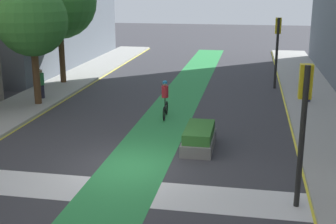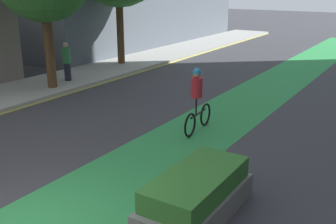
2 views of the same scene
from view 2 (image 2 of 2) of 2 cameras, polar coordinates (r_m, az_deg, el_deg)
name	(u,v)px [view 2 (image 2 of 2)]	position (r m, az deg, el deg)	size (l,w,h in m)	color
cyclist_in_lane	(197,99)	(11.15, 4.19, 1.85)	(0.32, 1.73, 1.86)	black
pedestrian_sidewalk_left_a	(67,61)	(17.22, -14.23, 7.02)	(0.34, 0.34, 1.60)	#262638
median_planter	(197,195)	(7.36, 4.11, -11.77)	(1.15, 2.54, 0.85)	slate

